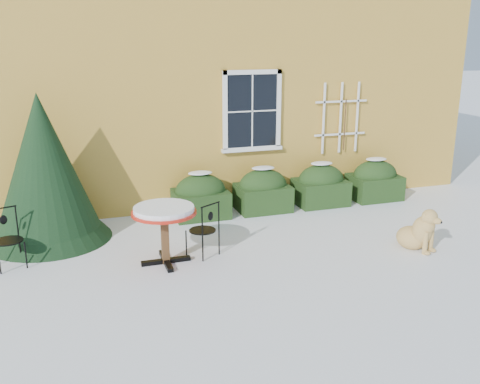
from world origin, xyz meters
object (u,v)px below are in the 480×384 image
object	(u,v)px
patio_chair_near	(204,229)
patio_chair_far	(7,238)
dog	(419,232)
bistro_table	(164,216)
evergreen_shrub	(45,183)

from	to	relation	value
patio_chair_near	patio_chair_far	world-z (taller)	patio_chair_far
patio_chair_near	dog	distance (m)	3.55
bistro_table	patio_chair_near	size ratio (longest dim) A/B	1.10
evergreen_shrub	bistro_table	distance (m)	2.41
evergreen_shrub	bistro_table	size ratio (longest dim) A/B	2.55
bistro_table	patio_chair_far	bearing A→B (deg)	164.41
bistro_table	patio_chair_far	xyz separation A→B (m)	(-2.30, 0.64, -0.32)
bistro_table	evergreen_shrub	bearing A→B (deg)	136.06
evergreen_shrub	patio_chair_far	distance (m)	1.30
patio_chair_near	patio_chair_far	distance (m)	3.01
bistro_table	patio_chair_far	world-z (taller)	bistro_table
evergreen_shrub	bistro_table	bearing A→B (deg)	-43.94
evergreen_shrub	patio_chair_near	bearing A→B (deg)	-33.23
evergreen_shrub	dog	world-z (taller)	evergreen_shrub
evergreen_shrub	patio_chair_far	bearing A→B (deg)	-119.67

